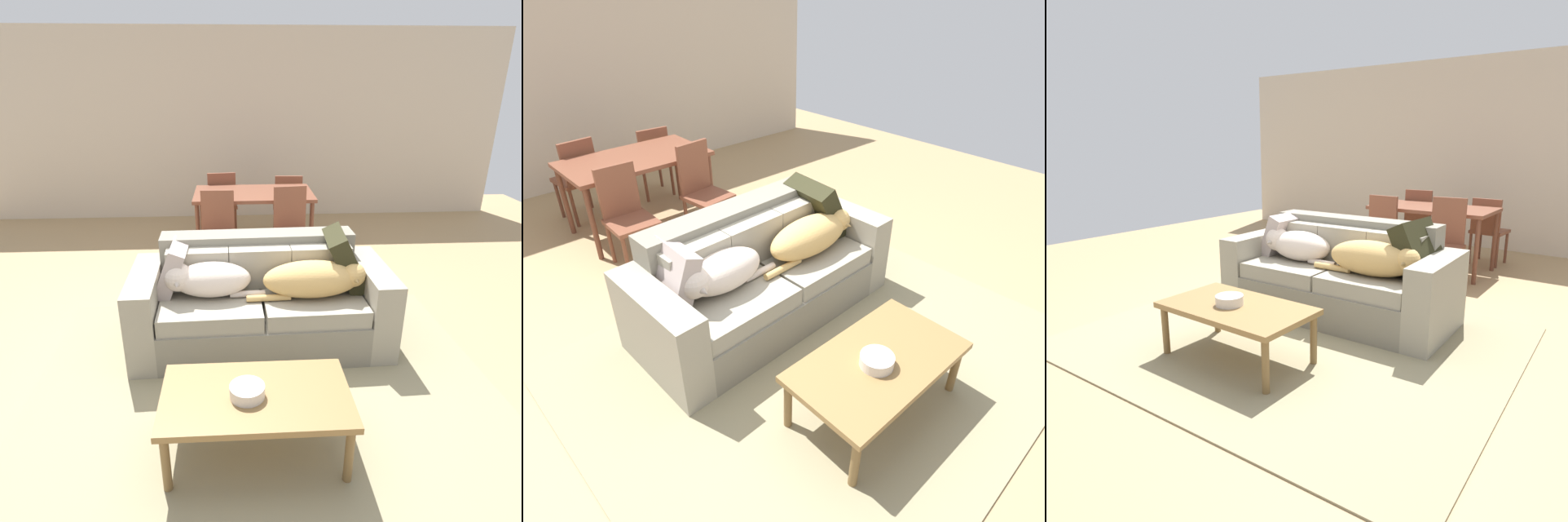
{
  "view_description": "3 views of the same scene",
  "coord_description": "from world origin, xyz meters",
  "views": [
    {
      "loc": [
        -0.03,
        -2.95,
        2.07
      ],
      "look_at": [
        0.17,
        0.31,
        0.71
      ],
      "focal_mm": 30.95,
      "sensor_mm": 36.0,
      "label": 1
    },
    {
      "loc": [
        -1.64,
        -1.96,
        2.31
      ],
      "look_at": [
        0.26,
        0.14,
        0.52
      ],
      "focal_mm": 31.16,
      "sensor_mm": 36.0,
      "label": 2
    },
    {
      "loc": [
        2.34,
        -3.15,
        1.54
      ],
      "look_at": [
        0.02,
        0.01,
        0.54
      ],
      "focal_mm": 32.55,
      "sensor_mm": 36.0,
      "label": 3
    }
  ],
  "objects": [
    {
      "name": "dining_chair_far_right",
      "position": [
        0.7,
        2.95,
        0.47
      ],
      "size": [
        0.43,
        0.43,
        0.85
      ],
      "rotation": [
        0.0,
        0.0,
        3.07
      ],
      "color": "brown",
      "rests_on": "ground"
    },
    {
      "name": "ground_plane",
      "position": [
        0.0,
        0.0,
        0.0
      ],
      "size": [
        10.0,
        10.0,
        0.0
      ],
      "primitive_type": "plane",
      "color": "tan"
    },
    {
      "name": "dining_table",
      "position": [
        0.2,
        2.32,
        0.7
      ],
      "size": [
        1.41,
        0.8,
        0.77
      ],
      "color": "brown",
      "rests_on": "ground"
    },
    {
      "name": "dining_chair_near_right",
      "position": [
        0.59,
        1.72,
        0.52
      ],
      "size": [
        0.44,
        0.44,
        0.95
      ],
      "rotation": [
        0.0,
        0.0,
        0.12
      ],
      "color": "brown",
      "rests_on": "ground"
    },
    {
      "name": "dining_chair_near_left",
      "position": [
        -0.22,
        1.73,
        0.5
      ],
      "size": [
        0.41,
        0.41,
        0.92
      ],
      "rotation": [
        0.0,
        0.0,
        -0.03
      ],
      "color": "brown",
      "rests_on": "ground"
    },
    {
      "name": "throw_pillow_by_left_arm",
      "position": [
        -0.53,
        0.35,
        0.65
      ],
      "size": [
        0.27,
        0.41,
        0.42
      ],
      "primitive_type": "cube",
      "rotation": [
        0.0,
        0.37,
        -0.01
      ],
      "color": "#AF9E97",
      "rests_on": "couch"
    },
    {
      "name": "bowl_on_coffee_table",
      "position": [
        0.02,
        -0.92,
        0.45
      ],
      "size": [
        0.2,
        0.2,
        0.07
      ],
      "primitive_type": "cylinder",
      "color": "silver",
      "rests_on": "coffee_table"
    },
    {
      "name": "coffee_table",
      "position": [
        0.07,
        -0.9,
        0.37
      ],
      "size": [
        1.07,
        0.61,
        0.41
      ],
      "color": "olive",
      "rests_on": "ground"
    },
    {
      "name": "area_rug",
      "position": [
        0.17,
        -0.36,
        0.01
      ],
      "size": [
        3.34,
        2.79,
        0.01
      ],
      "primitive_type": "cube",
      "rotation": [
        0.0,
        0.0,
        0.03
      ],
      "color": "gray",
      "rests_on": "ground"
    },
    {
      "name": "couch",
      "position": [
        0.17,
        0.31,
        0.34
      ],
      "size": [
        2.05,
        0.93,
        0.86
      ],
      "rotation": [
        0.0,
        0.0,
        0.03
      ],
      "color": "gray",
      "rests_on": "ground"
    },
    {
      "name": "throw_pillow_by_right_arm",
      "position": [
        0.86,
        0.39,
        0.68
      ],
      "size": [
        0.38,
        0.5,
        0.49
      ],
      "primitive_type": "cube",
      "rotation": [
        0.0,
        -0.46,
        -0.07
      ],
      "color": "black",
      "rests_on": "couch"
    },
    {
      "name": "back_partition",
      "position": [
        0.0,
        4.0,
        1.35
      ],
      "size": [
        8.0,
        0.12,
        2.7
      ],
      "primitive_type": "cube",
      "color": "beige",
      "rests_on": "ground"
    },
    {
      "name": "dining_chair_far_left",
      "position": [
        -0.2,
        2.9,
        0.51
      ],
      "size": [
        0.44,
        0.44,
        0.91
      ],
      "rotation": [
        0.0,
        0.0,
        3.24
      ],
      "color": "brown",
      "rests_on": "ground"
    },
    {
      "name": "dog_on_right_cushion",
      "position": [
        0.58,
        0.17,
        0.62
      ],
      "size": [
        0.92,
        0.35,
        0.29
      ],
      "rotation": [
        0.0,
        0.0,
        0.03
      ],
      "color": "tan",
      "rests_on": "couch"
    },
    {
      "name": "dog_on_left_cushion",
      "position": [
        -0.26,
        0.22,
        0.61
      ],
      "size": [
        0.78,
        0.36,
        0.29
      ],
      "rotation": [
        0.0,
        0.0,
        0.03
      ],
      "color": "beige",
      "rests_on": "couch"
    }
  ]
}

